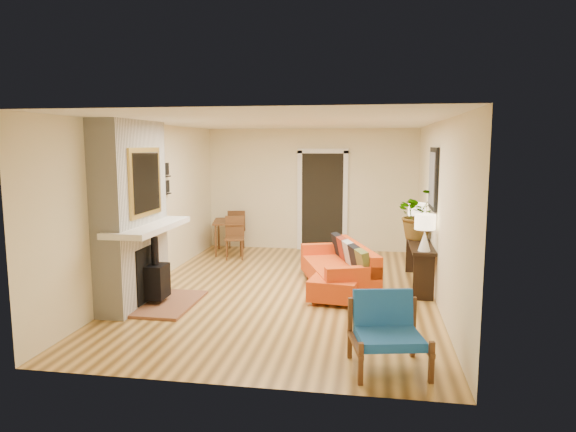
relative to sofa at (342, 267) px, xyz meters
name	(u,v)px	position (x,y,z in m)	size (l,w,h in m)	color
room_shell	(337,196)	(-0.25, 2.32, 0.91)	(6.50, 6.50, 6.50)	#D9A653
fireplace	(134,218)	(-2.86, -1.32, 0.91)	(1.09, 1.68, 2.60)	white
sofa	(342,267)	(0.00, 0.00, 0.00)	(1.40, 2.08, 0.75)	silver
ottoman	(335,288)	(-0.06, -0.76, -0.13)	(0.78, 0.78, 0.35)	silver
blue_chair	(386,327)	(0.63, -2.86, 0.08)	(0.86, 0.84, 0.76)	brown
dining_table	(232,227)	(-2.44, 2.29, 0.22)	(0.90, 1.60, 0.84)	brown
console_table	(419,250)	(1.22, 0.34, 0.25)	(0.34, 1.85, 0.72)	black
lamp_near	(425,228)	(1.22, -0.43, 0.73)	(0.30, 0.30, 0.54)	white
lamp_far	(417,215)	(1.22, 1.03, 0.73)	(0.30, 0.30, 0.54)	white
houseplant	(419,214)	(1.21, 0.54, 0.81)	(0.75, 0.65, 0.84)	#1E5919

